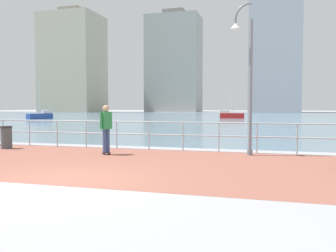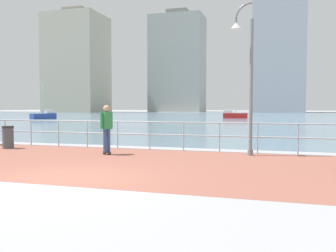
{
  "view_description": "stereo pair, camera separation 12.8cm",
  "coord_description": "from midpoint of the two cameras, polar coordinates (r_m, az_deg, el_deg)",
  "views": [
    {
      "loc": [
        4.68,
        -7.38,
        1.73
      ],
      "look_at": [
        1.5,
        3.69,
        1.1
      ],
      "focal_mm": 38.35,
      "sensor_mm": 36.0,
      "label": 1
    },
    {
      "loc": [
        4.8,
        -7.34,
        1.73
      ],
      "look_at": [
        1.5,
        3.69,
        1.1
      ],
      "focal_mm": 38.35,
      "sensor_mm": 36.0,
      "label": 2
    }
  ],
  "objects": [
    {
      "name": "ground",
      "position": [
        47.63,
        10.91,
        1.0
      ],
      "size": [
        220.0,
        220.0,
        0.0
      ],
      "primitive_type": "plane",
      "color": "#9E9EA3"
    },
    {
      "name": "brick_paving",
      "position": [
        11.32,
        -8.37,
        -5.68
      ],
      "size": [
        28.0,
        6.77,
        0.01
      ],
      "primitive_type": "cube",
      "color": "#935647",
      "rests_on": "ground"
    },
    {
      "name": "harbor_water",
      "position": [
        58.73,
        12.0,
        1.38
      ],
      "size": [
        180.0,
        88.0,
        0.0
      ],
      "primitive_type": "cube",
      "color": "slate",
      "rests_on": "ground"
    },
    {
      "name": "waterfront_railing",
      "position": [
        14.35,
        -2.68,
        -0.66
      ],
      "size": [
        25.25,
        0.06,
        1.14
      ],
      "color": "#9EADB7",
      "rests_on": "ground"
    },
    {
      "name": "lamppost",
      "position": [
        12.99,
        12.65,
        8.49
      ],
      "size": [
        0.82,
        0.36,
        5.35
      ],
      "color": "slate",
      "rests_on": "ground"
    },
    {
      "name": "skateboarder",
      "position": [
        13.01,
        -9.47,
        0.18
      ],
      "size": [
        0.41,
        0.54,
        1.77
      ],
      "color": "black",
      "rests_on": "ground"
    },
    {
      "name": "trash_bin",
      "position": [
        16.1,
        -23.87,
        -1.63
      ],
      "size": [
        0.46,
        0.46,
        0.93
      ],
      "color": "#474C51",
      "rests_on": "ground"
    },
    {
      "name": "sailboat_white",
      "position": [
        52.67,
        -19.03,
        1.59
      ],
      "size": [
        2.39,
        3.63,
        4.91
      ],
      "color": "#284799",
      "rests_on": "ground"
    },
    {
      "name": "sailboat_yellow",
      "position": [
        52.88,
        10.57,
        1.71
      ],
      "size": [
        3.55,
        1.38,
        4.87
      ],
      "color": "#B21E1E",
      "rests_on": "ground"
    },
    {
      "name": "tower_slate",
      "position": [
        110.74,
        17.26,
        13.96
      ],
      "size": [
        14.03,
        15.84,
        47.25
      ],
      "color": "#A3A8B2",
      "rests_on": "ground"
    },
    {
      "name": "tower_steel",
      "position": [
        115.59,
        1.56,
        9.84
      ],
      "size": [
        16.48,
        10.97,
        32.11
      ],
      "color": "#939993",
      "rests_on": "ground"
    },
    {
      "name": "tower_glass",
      "position": [
        113.97,
        -14.25,
        9.6
      ],
      "size": [
        16.45,
        13.95,
        31.14
      ],
      "color": "#B2AD99",
      "rests_on": "ground"
    }
  ]
}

